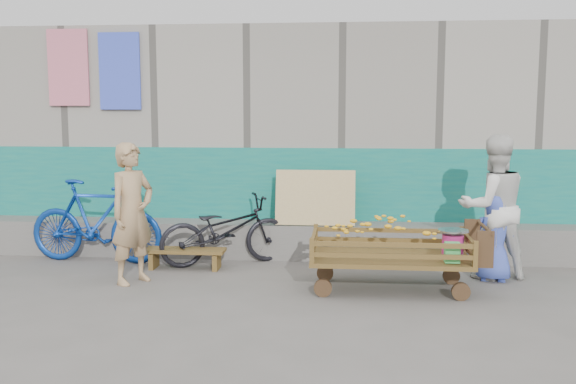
# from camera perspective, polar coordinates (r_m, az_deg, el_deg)

# --- Properties ---
(ground) EXTENTS (80.00, 80.00, 0.00)m
(ground) POSITION_cam_1_polar(r_m,az_deg,el_deg) (6.10, -1.56, -10.82)
(ground) COLOR #58554F
(ground) RESTS_ON ground
(building_wall) EXTENTS (12.00, 3.50, 3.00)m
(building_wall) POSITION_cam_1_polar(r_m,az_deg,el_deg) (9.84, 1.25, 4.82)
(building_wall) COLOR gray
(building_wall) RESTS_ON ground
(banana_cart) EXTENTS (1.82, 0.83, 0.77)m
(banana_cart) POSITION_cam_1_polar(r_m,az_deg,el_deg) (6.82, 8.81, -4.38)
(banana_cart) COLOR brown
(banana_cart) RESTS_ON ground
(bench) EXTENTS (0.96, 0.29, 0.24)m
(bench) POSITION_cam_1_polar(r_m,az_deg,el_deg) (7.82, -9.14, -5.47)
(bench) COLOR brown
(bench) RESTS_ON ground
(vendor_man) EXTENTS (0.61, 0.68, 1.55)m
(vendor_man) POSITION_cam_1_polar(r_m,az_deg,el_deg) (7.21, -13.68, -1.86)
(vendor_man) COLOR tan
(vendor_man) RESTS_ON ground
(woman) EXTENTS (0.90, 0.76, 1.63)m
(woman) POSITION_cam_1_polar(r_m,az_deg,el_deg) (7.56, 17.77, -1.28)
(woman) COLOR silver
(woman) RESTS_ON ground
(child) EXTENTS (0.53, 0.39, 0.99)m
(child) POSITION_cam_1_polar(r_m,az_deg,el_deg) (7.49, 17.89, -3.82)
(child) COLOR #3E53BB
(child) RESTS_ON ground
(bicycle_dark) EXTENTS (1.71, 1.19, 0.85)m
(bicycle_dark) POSITION_cam_1_polar(r_m,az_deg,el_deg) (7.92, -5.59, -3.40)
(bicycle_dark) COLOR black
(bicycle_dark) RESTS_ON ground
(bicycle_blue) EXTENTS (1.76, 0.63, 1.04)m
(bicycle_blue) POSITION_cam_1_polar(r_m,az_deg,el_deg) (8.33, -16.71, -2.50)
(bicycle_blue) COLOR navy
(bicycle_blue) RESTS_ON ground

